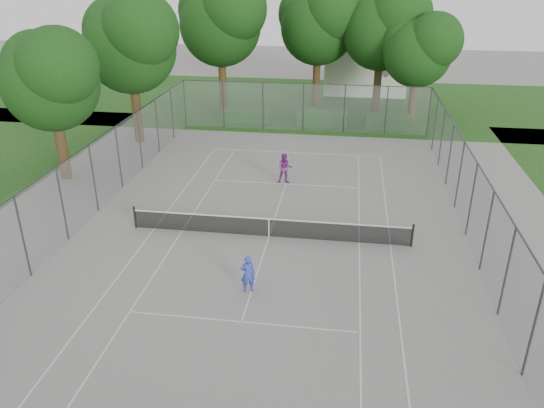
# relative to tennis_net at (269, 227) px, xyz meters

# --- Properties ---
(ground) EXTENTS (120.00, 120.00, 0.00)m
(ground) POSITION_rel_tennis_net_xyz_m (0.00, 0.00, -0.51)
(ground) COLOR slate
(ground) RESTS_ON ground
(grass_far) EXTENTS (60.00, 20.00, 0.00)m
(grass_far) POSITION_rel_tennis_net_xyz_m (0.00, 26.00, -0.51)
(grass_far) COLOR #1C4513
(grass_far) RESTS_ON ground
(court_markings) EXTENTS (11.03, 23.83, 0.01)m
(court_markings) POSITION_rel_tennis_net_xyz_m (0.00, 0.00, -0.50)
(court_markings) COLOR beige
(court_markings) RESTS_ON ground
(tennis_net) EXTENTS (12.87, 0.10, 1.10)m
(tennis_net) POSITION_rel_tennis_net_xyz_m (0.00, 0.00, 0.00)
(tennis_net) COLOR black
(tennis_net) RESTS_ON ground
(perimeter_fence) EXTENTS (18.08, 34.08, 3.52)m
(perimeter_fence) POSITION_rel_tennis_net_xyz_m (0.00, 0.00, 1.30)
(perimeter_fence) COLOR #38383D
(perimeter_fence) RESTS_ON ground
(tree_far_left) EXTENTS (7.52, 6.87, 10.81)m
(tree_far_left) POSITION_rel_tennis_net_xyz_m (-7.15, 22.08, 6.92)
(tree_far_left) COLOR #3E2C16
(tree_far_left) RESTS_ON ground
(tree_far_midleft) EXTENTS (7.20, 6.58, 10.36)m
(tree_far_midleft) POSITION_rel_tennis_net_xyz_m (0.50, 24.72, 6.60)
(tree_far_midleft) COLOR #3E2C16
(tree_far_midleft) RESTS_ON ground
(tree_far_midright) EXTENTS (7.12, 6.50, 10.23)m
(tree_far_midright) POSITION_rel_tennis_net_xyz_m (5.62, 23.20, 6.52)
(tree_far_midright) COLOR #3E2C16
(tree_far_midright) RESTS_ON ground
(tree_far_right) EXTENTS (5.82, 5.32, 8.37)m
(tree_far_right) POSITION_rel_tennis_net_xyz_m (8.21, 20.27, 5.24)
(tree_far_right) COLOR #3E2C16
(tree_far_right) RESTS_ON ground
(tree_side_back) EXTENTS (6.98, 6.37, 10.03)m
(tree_side_back) POSITION_rel_tennis_net_xyz_m (-11.09, 12.88, 6.38)
(tree_side_back) COLOR #3E2C16
(tree_side_back) RESTS_ON ground
(tree_side_front) EXTENTS (6.01, 5.48, 8.63)m
(tree_side_front) POSITION_rel_tennis_net_xyz_m (-12.72, 5.49, 5.42)
(tree_side_front) COLOR #3E2C16
(tree_side_front) RESTS_ON ground
(hedge_left) EXTENTS (3.66, 1.10, 0.92)m
(hedge_left) POSITION_rel_tennis_net_xyz_m (-4.61, 18.61, -0.05)
(hedge_left) COLOR #1C4F19
(hedge_left) RESTS_ON ground
(hedge_mid) EXTENTS (3.83, 1.09, 1.20)m
(hedge_mid) POSITION_rel_tennis_net_xyz_m (1.34, 18.32, 0.09)
(hedge_mid) COLOR #1C4F19
(hedge_mid) RESTS_ON ground
(hedge_right) EXTENTS (3.39, 1.24, 1.02)m
(hedge_right) POSITION_rel_tennis_net_xyz_m (6.34, 18.47, -0.00)
(hedge_right) COLOR #1C4F19
(hedge_right) RESTS_ON ground
(house) EXTENTS (7.55, 5.85, 9.40)m
(house) POSITION_rel_tennis_net_xyz_m (4.66, 31.15, 3.27)
(house) COLOR silver
(house) RESTS_ON ground
(girl_player) EXTENTS (0.65, 0.53, 1.53)m
(girl_player) POSITION_rel_tennis_net_xyz_m (-0.13, -4.46, 0.25)
(girl_player) COLOR #2F3FB0
(girl_player) RESTS_ON ground
(woman_player) EXTENTS (0.94, 0.79, 1.75)m
(woman_player) POSITION_rel_tennis_net_xyz_m (-0.07, 6.59, 0.36)
(woman_player) COLOR #7F2A7E
(woman_player) RESTS_ON ground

